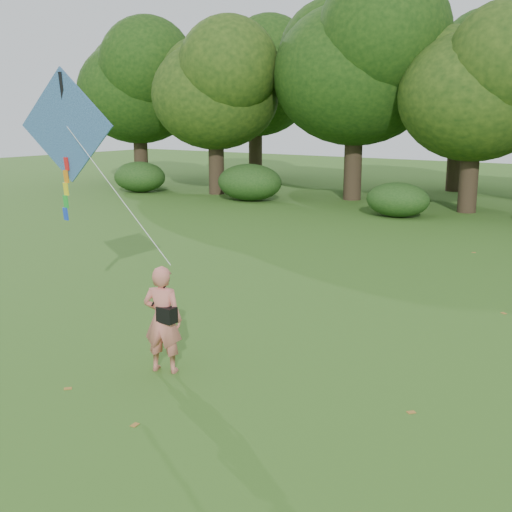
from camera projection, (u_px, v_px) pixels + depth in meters
The scene contains 6 objects.
ground at pixel (224, 370), 10.73m from camera, with size 100.00×100.00×0.00m, color #265114.
man_kite_flyer at pixel (163, 319), 10.51m from camera, with size 0.66×0.43×1.80m, color #D77465.
crossbody_bag at pixel (167, 314), 10.39m from camera, with size 0.43×0.20×0.71m.
flying_kite at pixel (67, 128), 12.75m from camera, with size 4.91×1.44×3.24m.
shrub_band at pixel (482, 201), 25.09m from camera, with size 39.15×3.22×1.88m.
fallen_leaves at pixel (374, 348), 11.70m from camera, with size 11.27×15.79×0.01m.
Camera 1 is at (6.15, -7.98, 4.20)m, focal length 45.00 mm.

